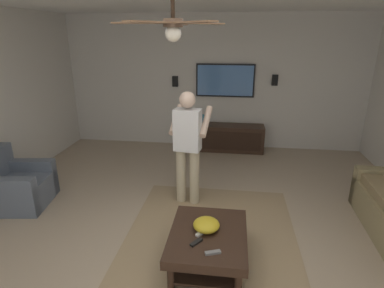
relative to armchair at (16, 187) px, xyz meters
name	(u,v)px	position (x,y,z in m)	size (l,w,h in m)	color
ground_plane	(188,255)	(-0.79, -2.62, -0.28)	(9.02, 9.02, 0.00)	tan
wall_back_tv	(214,83)	(3.02, -2.62, 1.10)	(0.10, 6.46, 2.76)	silver
area_rug	(209,252)	(-0.71, -2.85, -0.27)	(3.06, 2.06, 0.01)	#9E8460
armchair	(16,187)	(0.00, 0.00, 0.00)	(0.90, 0.91, 0.82)	slate
coffee_table	(208,241)	(-0.91, -2.85, 0.02)	(1.00, 0.80, 0.40)	#332116
media_console	(223,137)	(2.68, -2.86, 0.00)	(0.45, 1.70, 0.55)	#332116
tv	(225,80)	(2.92, -2.86, 1.16)	(0.05, 1.21, 0.68)	black
person_standing	(188,142)	(0.41, -2.45, 0.65)	(0.58, 0.59, 1.64)	#C6B793
bowl	(206,225)	(-0.87, -2.83, 0.18)	(0.28, 0.28, 0.13)	gold
remote_white	(201,233)	(-0.94, -2.78, 0.13)	(0.15, 0.04, 0.02)	white
remote_black	(196,242)	(-1.10, -2.75, 0.13)	(0.15, 0.04, 0.02)	black
remote_grey	(213,253)	(-1.24, -2.92, 0.13)	(0.15, 0.04, 0.02)	slate
vase_round	(202,119)	(2.69, -2.41, 0.38)	(0.22, 0.22, 0.22)	teal
wall_speaker_left	(275,80)	(2.94, -3.87, 1.19)	(0.06, 0.12, 0.22)	black
wall_speaker_right	(175,81)	(2.94, -1.81, 1.12)	(0.06, 0.12, 0.22)	black
ceiling_fan	(173,26)	(-0.45, -2.43, 2.15)	(1.15, 1.10, 0.46)	#4C3828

